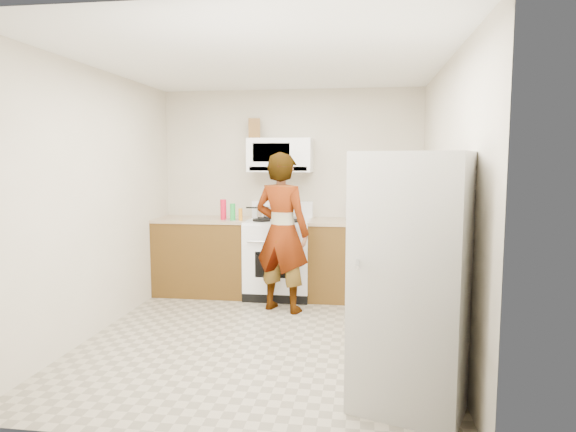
% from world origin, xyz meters
% --- Properties ---
extents(floor, '(3.60, 3.60, 0.00)m').
position_xyz_m(floor, '(0.00, 0.00, 0.00)').
color(floor, gray).
rests_on(floor, ground).
extents(back_wall, '(3.20, 0.02, 2.50)m').
position_xyz_m(back_wall, '(0.00, 1.79, 1.25)').
color(back_wall, beige).
rests_on(back_wall, floor).
extents(right_wall, '(0.02, 3.60, 2.50)m').
position_xyz_m(right_wall, '(1.59, 0.00, 1.25)').
color(right_wall, beige).
rests_on(right_wall, floor).
extents(cabinet_left, '(1.12, 0.62, 0.90)m').
position_xyz_m(cabinet_left, '(-1.04, 1.49, 0.45)').
color(cabinet_left, '#573914').
rests_on(cabinet_left, floor).
extents(counter_left, '(1.14, 0.64, 0.03)m').
position_xyz_m(counter_left, '(-1.04, 1.49, 0.92)').
color(counter_left, tan).
rests_on(counter_left, cabinet_left).
extents(cabinet_right, '(0.80, 0.62, 0.90)m').
position_xyz_m(cabinet_right, '(0.68, 1.49, 0.45)').
color(cabinet_right, '#573914').
rests_on(cabinet_right, floor).
extents(counter_right, '(0.82, 0.64, 0.03)m').
position_xyz_m(counter_right, '(0.68, 1.49, 0.92)').
color(counter_right, tan).
rests_on(counter_right, cabinet_right).
extents(gas_range, '(0.76, 0.65, 1.13)m').
position_xyz_m(gas_range, '(-0.10, 1.48, 0.49)').
color(gas_range, white).
rests_on(gas_range, floor).
extents(microwave, '(0.76, 0.38, 0.40)m').
position_xyz_m(microwave, '(-0.10, 1.61, 1.70)').
color(microwave, white).
rests_on(microwave, back_wall).
extents(person, '(0.73, 0.60, 1.73)m').
position_xyz_m(person, '(0.03, 0.90, 0.86)').
color(person, tan).
rests_on(person, floor).
extents(fridge, '(0.89, 0.89, 1.70)m').
position_xyz_m(fridge, '(1.23, -1.11, 0.85)').
color(fridge, '#BBBBB7').
rests_on(fridge, floor).
extents(kettle, '(0.19, 0.19, 0.20)m').
position_xyz_m(kettle, '(0.77, 1.71, 1.03)').
color(kettle, white).
rests_on(kettle, counter_right).
extents(jug, '(0.17, 0.17, 0.24)m').
position_xyz_m(jug, '(-0.43, 1.65, 2.02)').
color(jug, brown).
rests_on(jug, microwave).
extents(saucepan, '(0.26, 0.26, 0.13)m').
position_xyz_m(saucepan, '(-0.28, 1.63, 1.02)').
color(saucepan, silver).
rests_on(saucepan, gas_range).
extents(tray, '(0.28, 0.20, 0.05)m').
position_xyz_m(tray, '(-0.01, 1.41, 0.96)').
color(tray, white).
rests_on(tray, gas_range).
extents(bottle_spray, '(0.08, 0.08, 0.24)m').
position_xyz_m(bottle_spray, '(-0.75, 1.38, 1.06)').
color(bottle_spray, red).
rests_on(bottle_spray, counter_left).
extents(bottle_hot_sauce, '(0.05, 0.05, 0.14)m').
position_xyz_m(bottle_hot_sauce, '(-0.53, 1.32, 1.01)').
color(bottle_hot_sauce, orange).
rests_on(bottle_hot_sauce, counter_left).
extents(bottle_green_cap, '(0.08, 0.08, 0.20)m').
position_xyz_m(bottle_green_cap, '(-0.62, 1.29, 1.04)').
color(bottle_green_cap, green).
rests_on(bottle_green_cap, counter_left).
extents(pot_lid, '(0.27, 0.27, 0.01)m').
position_xyz_m(pot_lid, '(-0.63, 1.35, 0.94)').
color(pot_lid, white).
rests_on(pot_lid, counter_left).
extents(broom, '(0.21, 0.24, 1.37)m').
position_xyz_m(broom, '(1.55, 1.08, 0.69)').
color(broom, white).
rests_on(broom, floor).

